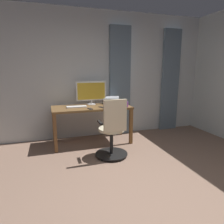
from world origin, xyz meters
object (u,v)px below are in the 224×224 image
object	(u,v)px
computer_monitor	(91,92)
laptop	(111,101)
mug_tea	(126,104)
computer_mouse	(118,106)
computer_keyboard	(77,107)
office_chair	(113,132)
desk	(92,111)
cell_phone_face_up	(90,109)
cell_phone_by_monitor	(102,107)

from	to	relation	value
computer_monitor	laptop	bearing A→B (deg)	172.10
laptop	mug_tea	xyz separation A→B (m)	(-0.18, 0.39, -0.00)
computer_mouse	mug_tea	xyz separation A→B (m)	(-0.15, 0.07, 0.03)
computer_monitor	computer_keyboard	xyz separation A→B (m)	(0.35, 0.23, -0.26)
laptop	computer_mouse	xyz separation A→B (m)	(-0.03, 0.33, -0.04)
office_chair	computer_keyboard	bearing A→B (deg)	120.75
desk	laptop	world-z (taller)	laptop
computer_monitor	cell_phone_face_up	size ratio (longest dim) A/B	4.35
computer_mouse	cell_phone_by_monitor	distance (m)	0.32
office_chair	laptop	xyz separation A→B (m)	(-0.29, -0.99, 0.35)
desk	computer_monitor	size ratio (longest dim) A/B	2.47
office_chair	computer_keyboard	size ratio (longest dim) A/B	2.66
office_chair	laptop	distance (m)	1.08
desk	computer_keyboard	xyz separation A→B (m)	(0.30, 0.00, 0.11)
computer_keyboard	mug_tea	bearing A→B (deg)	166.74
desk	mug_tea	distance (m)	0.70
laptop	cell_phone_face_up	xyz separation A→B (m)	(0.54, 0.41, -0.05)
cell_phone_by_monitor	office_chair	bearing A→B (deg)	62.65
desk	cell_phone_by_monitor	xyz separation A→B (m)	(-0.17, 0.16, 0.10)
computer_keyboard	cell_phone_by_monitor	world-z (taller)	computer_keyboard
desk	computer_keyboard	world-z (taller)	computer_keyboard
computer_monitor	laptop	xyz separation A→B (m)	(-0.42, 0.06, -0.21)
computer_monitor	cell_phone_face_up	bearing A→B (deg)	75.06
computer_keyboard	computer_mouse	xyz separation A→B (m)	(-0.79, 0.16, 0.01)
computer_keyboard	computer_mouse	size ratio (longest dim) A/B	3.86
computer_mouse	mug_tea	distance (m)	0.17
computer_monitor	computer_keyboard	distance (m)	0.49
desk	computer_keyboard	size ratio (longest dim) A/B	4.02
desk	computer_monitor	distance (m)	0.43
computer_monitor	laptop	size ratio (longest dim) A/B	1.49
computer_mouse	computer_monitor	bearing A→B (deg)	-40.69
computer_keyboard	mug_tea	xyz separation A→B (m)	(-0.94, 0.22, 0.04)
computer_keyboard	cell_phone_face_up	world-z (taller)	computer_keyboard
cell_phone_face_up	mug_tea	world-z (taller)	mug_tea
desk	computer_keyboard	distance (m)	0.32
computer_monitor	computer_keyboard	bearing A→B (deg)	33.30
computer_monitor	laptop	distance (m)	0.48
cell_phone_face_up	office_chair	bearing A→B (deg)	103.66
mug_tea	cell_phone_face_up	bearing A→B (deg)	1.23
cell_phone_by_monitor	mug_tea	size ratio (longest dim) A/B	1.06
computer_monitor	mug_tea	world-z (taller)	computer_monitor
office_chair	computer_monitor	xyz separation A→B (m)	(0.13, -1.05, 0.56)
laptop	computer_mouse	size ratio (longest dim) A/B	4.21
desk	laptop	distance (m)	0.52
desk	mug_tea	world-z (taller)	mug_tea
computer_keyboard	computer_monitor	bearing A→B (deg)	-146.70
cell_phone_face_up	desk	bearing A→B (deg)	-117.76
computer_monitor	computer_mouse	bearing A→B (deg)	139.31
computer_monitor	cell_phone_by_monitor	xyz separation A→B (m)	(-0.13, 0.38, -0.26)
cell_phone_face_up	cell_phone_by_monitor	world-z (taller)	same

